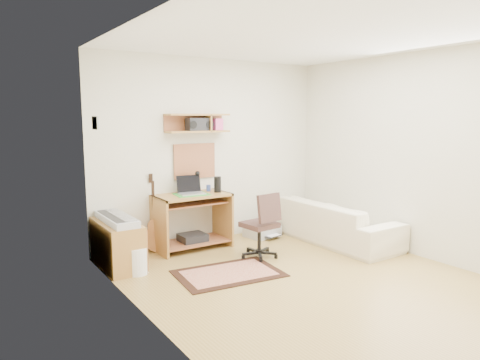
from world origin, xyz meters
TOP-DOWN VIEW (x-y plane):
  - floor at (0.00, 0.00)m, footprint 3.60×4.00m
  - ceiling at (0.00, 0.00)m, footprint 3.60×4.00m
  - back_wall at (0.00, 2.00)m, footprint 3.60×0.01m
  - left_wall at (-1.80, 0.00)m, footprint 0.01×4.00m
  - right_wall at (1.80, 0.00)m, footprint 0.01×4.00m
  - wall_shelf at (-0.30, 1.88)m, footprint 0.90×0.25m
  - cork_board at (-0.30, 1.98)m, footprint 0.64×0.03m
  - wall_photo at (-1.79, 1.50)m, footprint 0.02×0.20m
  - desk at (-0.48, 1.73)m, footprint 1.00×0.55m
  - laptop at (-0.50, 1.71)m, footprint 0.37×0.37m
  - speaker at (-0.11, 1.68)m, footprint 0.10×0.10m
  - desk_lamp at (-0.29, 1.87)m, footprint 0.10×0.10m
  - pencil_cup at (-0.17, 1.83)m, footprint 0.06×0.06m
  - boombox at (-0.28, 1.87)m, footprint 0.35×0.16m
  - rug at (-0.61, 0.60)m, footprint 1.26×0.91m
  - task_chair at (0.04, 0.90)m, footprint 0.48×0.48m
  - cabinet at (-1.58, 1.55)m, footprint 0.40×0.90m
  - music_keyboard at (-1.58, 1.55)m, footprint 0.28×0.88m
  - guitar at (-0.96, 1.86)m, footprint 0.32×0.27m
  - waste_basket at (-1.48, 1.19)m, footprint 0.33×0.33m
  - printer at (0.67, 1.68)m, footprint 0.53×0.44m
  - sofa at (1.38, 0.91)m, footprint 0.58×1.99m

SIDE VIEW (x-z plane):
  - floor at x=0.00m, z-range -0.01..0.00m
  - rug at x=-0.61m, z-range 0.00..0.02m
  - printer at x=0.67m, z-range -0.01..0.18m
  - waste_basket at x=-1.48m, z-range 0.00..0.31m
  - cabinet at x=-1.58m, z-range 0.00..0.55m
  - desk at x=-0.48m, z-range 0.00..0.75m
  - sofa at x=1.38m, z-range 0.00..0.78m
  - task_chair at x=0.04m, z-range 0.00..0.86m
  - guitar at x=-0.96m, z-range 0.00..1.05m
  - music_keyboard at x=-1.58m, z-range 0.55..0.63m
  - pencil_cup at x=-0.17m, z-range 0.75..0.84m
  - speaker at x=-0.11m, z-range 0.75..0.97m
  - laptop at x=-0.50m, z-range 0.75..1.00m
  - desk_lamp at x=-0.29m, z-range 0.75..1.04m
  - cork_board at x=-0.30m, z-range 0.92..1.42m
  - back_wall at x=0.00m, z-range 0.00..2.60m
  - left_wall at x=-1.80m, z-range 0.00..2.60m
  - right_wall at x=1.80m, z-range 0.00..2.60m
  - boombox at x=-0.28m, z-range 1.59..1.77m
  - wall_shelf at x=-0.30m, z-range 1.57..1.83m
  - wall_photo at x=-1.79m, z-range 1.65..1.79m
  - ceiling at x=0.00m, z-range 2.60..2.61m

